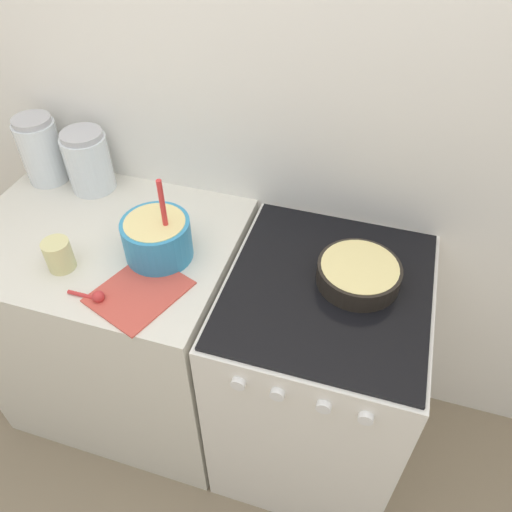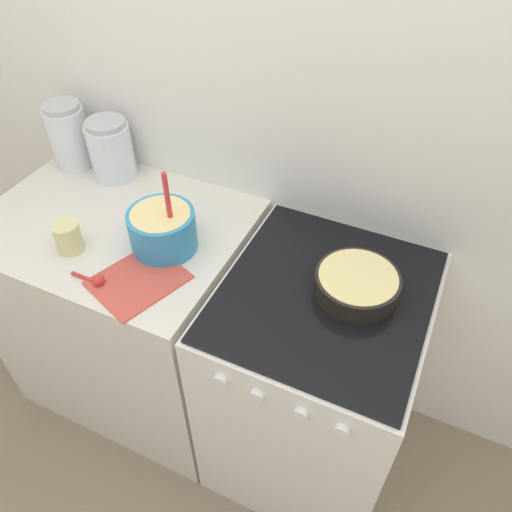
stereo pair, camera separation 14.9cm
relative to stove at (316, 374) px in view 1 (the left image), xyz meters
The scene contains 11 objects.
ground_plane 0.66m from the stove, 133.69° to the right, with size 12.00×12.00×0.00m, color gray.
wall_back 0.88m from the stove, 131.63° to the left, with size 4.78×0.05×2.40m.
countertop_cabinet 0.77m from the stove, behind, with size 0.89×0.67×0.93m.
stove is the anchor object (origin of this frame).
mixing_bowl 0.76m from the stove, behind, with size 0.21×0.21×0.29m.
baking_pan 0.51m from the stove, 28.91° to the left, with size 0.25×0.25×0.07m.
storage_jar_left 1.27m from the stove, 167.82° to the left, with size 0.15×0.15×0.25m.
storage_jar_middle 1.10m from the stove, 165.43° to the left, with size 0.16×0.16×0.22m.
tin_can 0.96m from the stove, 168.61° to the right, with size 0.08×0.08×0.10m.
recipe_page 0.73m from the stove, 160.19° to the right, with size 0.29×0.31×0.01m.
measuring_spoon 0.83m from the stove, 158.31° to the right, with size 0.12×0.04×0.04m.
Camera 1 is at (0.41, -0.69, 2.01)m, focal length 35.00 mm.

